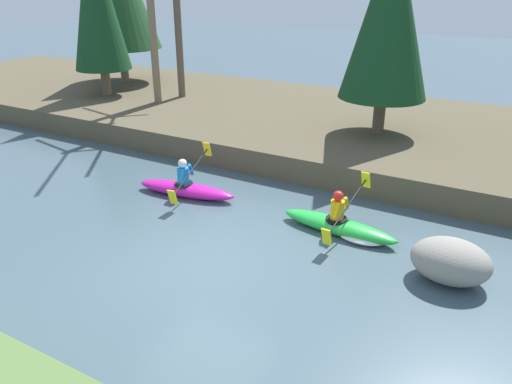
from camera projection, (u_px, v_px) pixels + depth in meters
The scene contains 8 objects.
ground_plane at pixel (204, 262), 10.00m from camera, with size 90.00×90.00×0.00m, color #425660.
riverbank_far at pixel (357, 130), 17.22m from camera, with size 44.00×9.30×0.74m.
conifer_tree_mid_left at pixel (389, 13), 14.21m from camera, with size 2.63×2.63×6.00m.
bare_tree_upstream at pixel (152, 3), 18.03m from camera, with size 4.21×4.16×7.70m.
bare_tree_mid_upstream at pixel (179, 7), 19.00m from camera, with size 3.99×3.95×7.28m.
kayaker_lead at pixel (343, 226), 10.99m from camera, with size 2.79×2.07×1.20m.
kayaker_middle at pixel (186, 188), 12.91m from camera, with size 2.80×2.07×1.20m.
boulder_midstream at pixel (451, 261), 9.25m from camera, with size 1.46×1.15×0.83m.
Camera 1 is at (5.15, -6.97, 5.29)m, focal length 35.00 mm.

